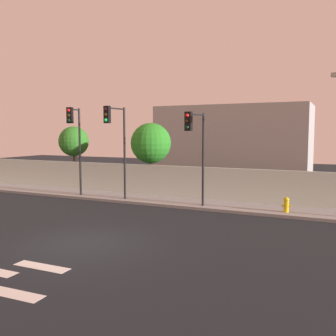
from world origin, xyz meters
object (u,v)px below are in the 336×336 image
Objects in this scene: traffic_light_right at (116,133)px; roadside_tree_midleft at (151,143)px; traffic_light_center at (75,133)px; traffic_light_left at (195,138)px; fire_hydrant at (286,204)px; roadside_tree_leftmost at (74,142)px.

traffic_light_right is 4.32m from roadside_tree_midleft.
traffic_light_center reaches higher than roadside_tree_midleft.
traffic_light_left is 7.57m from traffic_light_center.
fire_hydrant is 9.93m from roadside_tree_midleft.
traffic_light_center is 1.19× the size of roadside_tree_leftmost.
traffic_light_left is 4.62m from traffic_light_right.
traffic_light_right is 7.10× the size of fire_hydrant.
traffic_light_center reaches higher than roadside_tree_leftmost.
fire_hydrant is at bearing -12.52° from roadside_tree_leftmost.
fire_hydrant is at bearing -20.63° from roadside_tree_midleft.
traffic_light_left is at bearing -1.95° from traffic_light_center.
roadside_tree_leftmost is at bearing 167.48° from fire_hydrant.
roadside_tree_midleft is (2.85, 4.04, -0.67)m from traffic_light_center.
traffic_light_left is 6.39m from roadside_tree_midleft.
traffic_light_right reaches higher than fire_hydrant.
traffic_light_right is (-4.61, 0.03, 0.28)m from traffic_light_left.
traffic_light_center is at bearing 175.51° from traffic_light_right.
roadside_tree_midleft reaches higher than fire_hydrant.
roadside_tree_leftmost is 0.96× the size of roadside_tree_midleft.
traffic_light_left is 1.04× the size of roadside_tree_midleft.
roadside_tree_midleft is at bearing 91.38° from traffic_light_right.
traffic_light_left is 11.76m from roadside_tree_leftmost.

